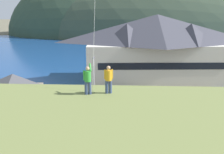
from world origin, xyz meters
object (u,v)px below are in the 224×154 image
Objects in this scene: storage_shed_near_lot at (14,95)px; parked_car_mid_row_near at (171,107)px; harbor_lodge at (156,46)px; parking_light_pole at (94,77)px; parked_car_front_row_red at (80,103)px; person_companion at (109,79)px; parked_car_front_row_silver at (65,127)px; moored_boat_wharfside at (106,58)px; parked_car_back_row_right at (124,107)px; parked_car_mid_row_center at (183,126)px; wharf_dock at (120,62)px; person_kite_flyer at (88,79)px.

storage_shed_near_lot is 1.63× the size of parked_car_mid_row_near.
harbor_lodge is 4.20× the size of parking_light_pole.
person_companion is (4.65, -15.33, 7.37)m from parked_car_front_row_red.
moored_boat_wharfside is at bearing 88.40° from parked_car_front_row_silver.
parked_car_mid_row_near is 10.92m from parking_light_pole.
parking_light_pole reaches higher than parked_car_front_row_red.
storage_shed_near_lot is 1.59× the size of parked_car_front_row_red.
parked_car_back_row_right is at bearing -82.18° from moored_boat_wharfside.
moored_boat_wharfside is 1.73× the size of parked_car_mid_row_center.
parked_car_mid_row_near is (11.37, -0.77, 0.00)m from parked_car_front_row_red.
moored_boat_wharfside is 4.26× the size of person_companion.
parked_car_front_row_silver is (-11.86, -0.84, 0.00)m from parked_car_mid_row_center.
storage_shed_near_lot is 13.13m from parked_car_back_row_right.
wharf_dock is 2.08× the size of moored_boat_wharfside.
parked_car_front_row_red is at bearing -98.50° from wharf_dock.
person_companion reaches higher than moored_boat_wharfside.
wharf_dock is at bearing 83.72° from parking_light_pole.
parked_car_back_row_right is at bearing 85.89° from person_companion.
parked_car_mid_row_center is 13.65m from person_companion.
wharf_dock is 45.59m from person_companion.
harbor_lodge is 25.61m from parked_car_front_row_silver.
person_kite_flyer is (1.90, -18.65, 4.71)m from parking_light_pole.
parked_car_front_row_silver is at bearing 120.53° from person_companion.
storage_shed_near_lot is 10.31m from parking_light_pole.
wharf_dock is 3.67× the size of parked_car_mid_row_near.
storage_shed_near_lot is 1.10× the size of parking_light_pole.
parked_car_mid_row_center is 1.00× the size of parked_car_front_row_red.
storage_shed_near_lot is 0.44× the size of wharf_dock.
parked_car_mid_row_near is at bearing 61.75° from person_kite_flyer.
harbor_lodge is 18.10m from parked_car_back_row_right.
person_kite_flyer reaches higher than moored_boat_wharfside.
person_companion is (-1.02, -14.18, 7.37)m from parked_car_back_row_right.
storage_shed_near_lot reaches higher than wharf_dock.
parked_car_mid_row_near is at bearing -73.07° from moored_boat_wharfside.
person_kite_flyer is (3.40, -15.59, 7.38)m from parked_car_front_row_red.
parked_car_back_row_right is at bearing 139.75° from parked_car_mid_row_center.
person_kite_flyer reaches higher than storage_shed_near_lot.
moored_boat_wharfside reaches higher than parked_car_mid_row_center.
parked_car_front_row_red is at bearing 88.02° from parked_car_front_row_silver.
parked_car_front_row_red reaches higher than wharf_dock.
parked_car_front_row_silver is at bearing -175.93° from parked_car_mid_row_center.
parked_car_back_row_right is at bearing -11.48° from parked_car_front_row_red.
parked_car_front_row_red is 2.32× the size of person_kite_flyer.
parked_car_front_row_red is 1.03× the size of parked_car_mid_row_near.
parked_car_front_row_red is 7.04m from parked_car_front_row_silver.
moored_boat_wharfside is 40.68m from parked_car_front_row_silver.
parked_car_mid_row_near is 18.37m from person_kite_flyer.
person_companion reaches higher than parked_car_back_row_right.
parked_car_mid_row_center is at bearing -74.92° from moored_boat_wharfside.
moored_boat_wharfside is 3.99× the size of person_kite_flyer.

